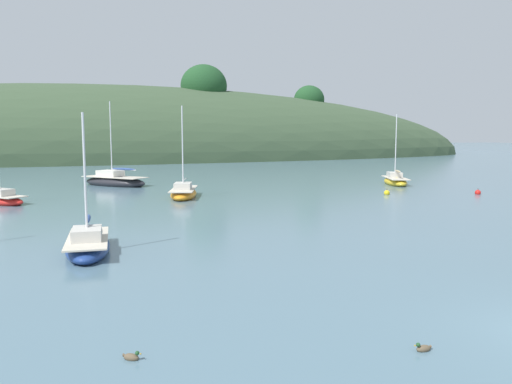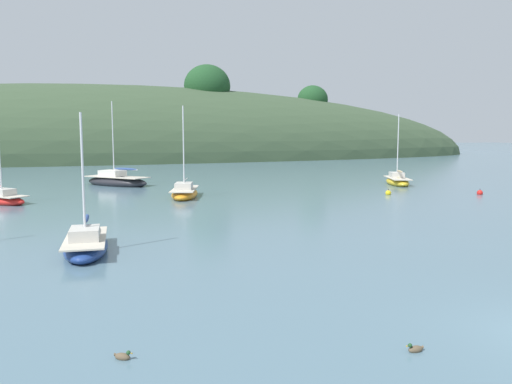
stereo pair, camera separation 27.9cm
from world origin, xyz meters
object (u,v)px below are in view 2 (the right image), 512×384
sailboat_blue_center (185,193)px  duck_lone_left (415,349)px  sailboat_red_portside (0,199)px  sailboat_yellow_far (86,244)px  sailboat_navy_dinghy (397,181)px  sailboat_cream_ketch (117,181)px  duck_lead (123,356)px  mooring_buoy_channel (480,193)px  mooring_buoy_inner (388,193)px

sailboat_blue_center → duck_lone_left: size_ratio=15.97×
sailboat_red_portside → duck_lone_left: bearing=-69.5°
sailboat_yellow_far → sailboat_navy_dinghy: (27.76, 17.99, 0.02)m
sailboat_cream_ketch → sailboat_yellow_far: sailboat_cream_ketch is taller
sailboat_cream_ketch → sailboat_navy_dinghy: size_ratio=1.18×
duck_lead → sailboat_yellow_far: bearing=91.5°
sailboat_blue_center → sailboat_yellow_far: sailboat_blue_center is taller
sailboat_cream_ketch → mooring_buoy_channel: 30.29m
sailboat_yellow_far → duck_lone_left: sailboat_yellow_far is taller
sailboat_navy_dinghy → duck_lead: sailboat_navy_dinghy is taller
sailboat_red_portside → duck_lone_left: (10.79, -28.86, -0.26)m
sailboat_blue_center → mooring_buoy_inner: (14.79, -3.97, -0.21)m
duck_lone_left → sailboat_red_portside: bearing=110.5°
sailboat_navy_dinghy → duck_lone_left: 37.06m
mooring_buoy_channel → duck_lone_left: 31.25m
mooring_buoy_inner → duck_lone_left: bearing=-124.2°
mooring_buoy_inner → duck_lone_left: mooring_buoy_inner is taller
sailboat_yellow_far → mooring_buoy_channel: (28.89, 9.30, -0.20)m
duck_lone_left → sailboat_yellow_far: bearing=116.8°
duck_lone_left → duck_lead: size_ratio=1.12×
sailboat_blue_center → duck_lone_left: 27.78m
sailboat_yellow_far → duck_lead: sailboat_yellow_far is taller
sailboat_navy_dinghy → mooring_buoy_inner: sailboat_navy_dinghy is taller
mooring_buoy_inner → duck_lone_left: (-16.18, -23.77, -0.07)m
duck_lone_left → duck_lead: same height
mooring_buoy_inner → sailboat_red_portside: bearing=169.3°
mooring_buoy_inner → duck_lead: bearing=-135.1°
sailboat_blue_center → duck_lone_left: (-1.39, -27.74, -0.28)m
sailboat_red_portside → mooring_buoy_channel: sailboat_red_portside is taller
sailboat_navy_dinghy → duck_lead: size_ratio=17.22×
sailboat_cream_ketch → duck_lone_left: sailboat_cream_ketch is taller
sailboat_blue_center → duck_lead: size_ratio=17.85×
sailboat_yellow_far → mooring_buoy_inner: (22.30, 11.67, -0.20)m
mooring_buoy_channel → duck_lead: (-28.63, -19.56, -0.07)m
sailboat_red_portside → mooring_buoy_channel: size_ratio=11.18×
sailboat_navy_dinghy → mooring_buoy_channel: size_ratio=12.09×
sailboat_red_portside → sailboat_navy_dinghy: 32.46m
sailboat_red_portside → mooring_buoy_inner: sailboat_red_portside is taller
sailboat_yellow_far → duck_lone_left: 13.56m
sailboat_cream_ketch → mooring_buoy_channel: sailboat_cream_ketch is taller
mooring_buoy_inner → sailboat_cream_ketch: bearing=141.9°
sailboat_cream_ketch → sailboat_yellow_far: 26.47m
sailboat_cream_ketch → duck_lone_left: size_ratio=18.10×
sailboat_blue_center → sailboat_red_portside: size_ratio=1.12×
mooring_buoy_channel → duck_lead: mooring_buoy_channel is taller
sailboat_navy_dinghy → duck_lead: 39.42m
mooring_buoy_inner → sailboat_navy_dinghy: bearing=49.2°
sailboat_navy_dinghy → mooring_buoy_inner: 8.35m
sailboat_red_portside → duck_lead: (4.94, -27.02, -0.26)m
sailboat_red_portside → duck_lone_left: 30.81m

